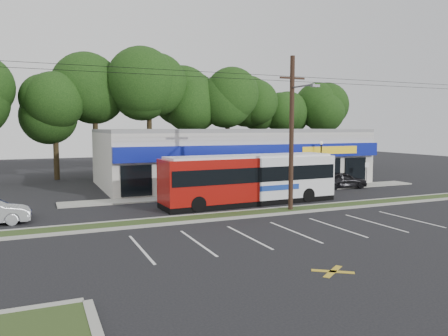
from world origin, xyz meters
TOP-DOWN VIEW (x-y plane):
  - ground at (0.00, 0.00)m, footprint 120.00×120.00m
  - grass_strip at (0.00, 1.00)m, footprint 40.00×1.60m
  - curb_south at (0.00, 0.15)m, footprint 40.00×0.25m
  - curb_north at (0.00, 1.85)m, footprint 40.00×0.25m
  - sidewalk at (5.00, 9.00)m, footprint 32.00×2.20m
  - strip_mall at (5.50, 15.91)m, footprint 25.00×12.55m
  - utility_pole at (2.83, 0.93)m, footprint 50.00×2.77m
  - lamp_post at (11.00, 8.80)m, footprint 0.30×0.30m
  - sign_post at (16.00, 8.57)m, footprint 0.45×0.10m
  - tree_line at (4.00, 26.00)m, footprint 46.76×6.76m
  - metrobus at (1.82, 4.50)m, footprint 13.16×3.34m
  - car_dark at (13.06, 8.39)m, footprint 4.60×2.31m
  - pedestrian_a at (9.00, 8.50)m, footprint 0.76×0.66m
  - pedestrian_b at (3.81, 6.46)m, footprint 1.07×0.95m

SIDE VIEW (x-z plane):
  - ground at x=0.00m, z-range 0.00..0.00m
  - sidewalk at x=5.00m, z-range 0.00..0.10m
  - grass_strip at x=0.00m, z-range 0.00..0.12m
  - curb_south at x=0.00m, z-range 0.00..0.14m
  - curb_north at x=0.00m, z-range 0.00..0.14m
  - car_dark at x=13.06m, z-range 0.00..1.51m
  - pedestrian_a at x=9.00m, z-range 0.00..1.77m
  - pedestrian_b at x=3.81m, z-range 0.00..1.82m
  - sign_post at x=16.00m, z-range 0.44..2.67m
  - metrobus at x=1.82m, z-range 0.11..3.61m
  - strip_mall at x=5.50m, z-range 0.00..5.30m
  - lamp_post at x=11.00m, z-range 0.55..4.80m
  - utility_pole at x=2.83m, z-range 0.41..10.41m
  - tree_line at x=4.00m, z-range 2.50..14.33m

